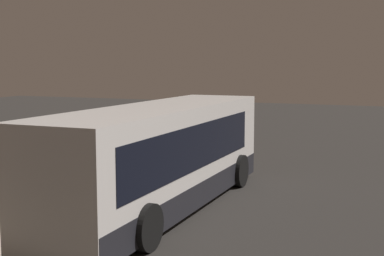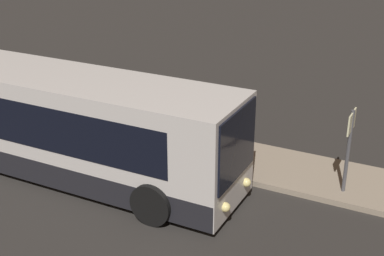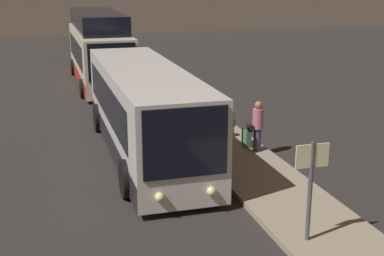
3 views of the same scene
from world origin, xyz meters
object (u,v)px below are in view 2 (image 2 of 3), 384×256
Objects in this scene: passenger_with_bags at (166,105)px; suitcase at (151,121)px; passenger_boarding at (136,109)px; passenger_waiting at (158,116)px; sign_post at (350,140)px; trash_bin at (111,118)px; bus_lead at (64,125)px.

passenger_with_bags reaches higher than suitcase.
passenger_waiting reaches higher than passenger_boarding.
passenger_waiting reaches higher than passenger_with_bags.
sign_post is (5.86, -0.21, 0.51)m from passenger_waiting.
passenger_boarding is at bearing -15.25° from trash_bin.
trash_bin is (-2.19, 0.58, -0.68)m from passenger_waiting.
passenger_waiting is at bearing 177.94° from sign_post.
passenger_with_bags is (1.26, 3.61, -0.39)m from bus_lead.
passenger_boarding is at bearing 58.32° from passenger_with_bags.
passenger_waiting is (0.93, -0.24, 0.00)m from passenger_boarding.
trash_bin is (-1.82, -0.58, -0.61)m from passenger_with_bags.
passenger_with_bags is at bearing 167.55° from sign_post.
passenger_boarding reaches higher than trash_bin.
passenger_boarding is at bearing -93.92° from suitcase.
sign_post is (7.48, 2.24, 0.19)m from bus_lead.
passenger_with_bags is at bearing 37.91° from passenger_boarding.
suitcase is at bearing 163.69° from passenger_waiting.
passenger_waiting reaches higher than trash_bin.
bus_lead reaches higher than passenger_boarding.
passenger_boarding is 0.96m from passenger_waiting.
trash_bin is at bearing 100.55° from bus_lead.
passenger_waiting is at bearing 56.43° from bus_lead.
suitcase is 6.95m from sign_post.
trash_bin is at bearing 144.04° from passenger_boarding.
passenger_waiting is 2.16× the size of suitcase.
bus_lead reaches higher than passenger_waiting.
passenger_with_bags is at bearing 17.73° from trash_bin.
suitcase is at bearing 65.37° from passenger_boarding.
passenger_waiting is at bearing -14.87° from trash_bin.
bus_lead is at bearing -125.18° from passenger_boarding.
suitcase is at bearing 17.56° from trash_bin.
passenger_boarding reaches higher than suitcase.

